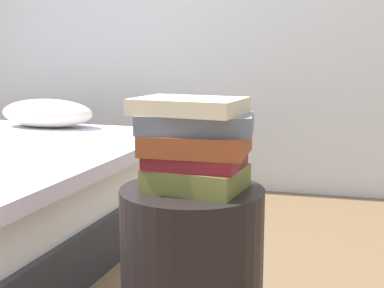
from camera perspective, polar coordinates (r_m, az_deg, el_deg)
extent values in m
ellipsoid|color=silver|center=(3.09, -15.42, 3.24)|extent=(0.58, 0.31, 0.16)
cylinder|color=black|center=(1.51, 0.00, -14.34)|extent=(0.39, 0.39, 0.52)
cube|color=olive|center=(1.41, 0.42, -3.72)|extent=(0.27, 0.23, 0.06)
cube|color=maroon|center=(1.41, 0.41, -1.75)|extent=(0.26, 0.20, 0.04)
cube|color=#994723|center=(1.40, 0.45, 0.06)|extent=(0.27, 0.20, 0.06)
cube|color=slate|center=(1.39, 0.37, 2.19)|extent=(0.31, 0.19, 0.05)
cube|color=beige|center=(1.39, -0.32, 4.14)|extent=(0.31, 0.24, 0.04)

